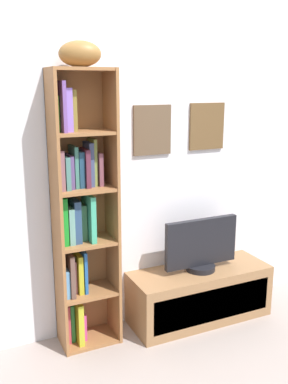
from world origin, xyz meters
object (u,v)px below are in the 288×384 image
bookshelf (79,215)px  television (201,246)px  football (80,54)px  tv_stand (200,294)px

bookshelf → television: (0.89, -0.09, -0.32)m
football → tv_stand: football is taller
television → bookshelf: bearing=174.0°
tv_stand → television: 0.39m
football → tv_stand: 1.93m
football → television: size_ratio=0.44×
football → tv_stand: size_ratio=0.24×
football → tv_stand: (0.86, -0.07, -1.73)m
bookshelf → tv_stand: 1.15m
tv_stand → television: bearing=90.0°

